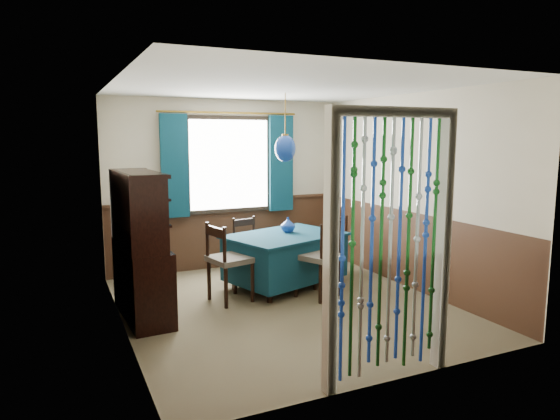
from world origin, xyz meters
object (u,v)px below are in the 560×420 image
chair_right (330,243)px  vase_sideboard (140,231)px  chair_far (249,246)px  chair_left (228,260)px  bowl_shelf (150,220)px  pendant_lamp (285,148)px  dining_table (285,256)px  vase_table (288,225)px  chair_near (320,257)px  sideboard (141,266)px

chair_right → vase_sideboard: size_ratio=4.56×
chair_far → chair_left: 1.11m
bowl_shelf → chair_far: bearing=39.8°
pendant_lamp → chair_far: bearing=110.7°
chair_right → vase_sideboard: bearing=70.1°
bowl_shelf → dining_table: bearing=20.0°
chair_left → dining_table: bearing=93.7°
vase_sideboard → vase_table: bearing=3.7°
chair_left → chair_right: bearing=94.6°
chair_left → vase_sideboard: (-0.96, 0.25, 0.39)m
chair_near → chair_left: (-1.07, 0.31, -0.00)m
pendant_lamp → bowl_shelf: (-1.83, -0.67, -0.69)m
dining_table → vase_sideboard: size_ratio=9.07×
chair_near → chair_right: bearing=28.1°
pendant_lamp → vase_sideboard: bearing=-179.9°
bowl_shelf → vase_table: bearing=22.2°
dining_table → bowl_shelf: (-1.83, -0.67, 0.71)m
dining_table → chair_near: size_ratio=1.78×
chair_right → vase_table: 0.83m
chair_far → sideboard: sideboard is taller
dining_table → vase_table: size_ratio=9.37×
sideboard → vase_sideboard: (0.06, 0.34, 0.33)m
pendant_lamp → bowl_shelf: size_ratio=3.65×
chair_far → chair_left: bearing=43.8°
chair_right → vase_table: bearing=75.9°
chair_right → sideboard: 2.81m
vase_sideboard → bowl_shelf: bearing=-90.0°
vase_table → bowl_shelf: 2.11m
chair_near → sideboard: (-2.10, 0.22, 0.06)m
dining_table → sideboard: sideboard is taller
bowl_shelf → vase_sideboard: 0.70m
chair_far → dining_table: bearing=98.8°
dining_table → chair_far: bearing=92.9°
sideboard → vase_sideboard: 0.48m
pendant_lamp → vase_table: (0.10, 0.12, -1.02)m
dining_table → chair_right: (0.85, 0.28, 0.04)m
dining_table → chair_far: chair_far is taller
dining_table → chair_right: size_ratio=1.99×
chair_far → pendant_lamp: size_ratio=0.96×
chair_left → chair_near: bearing=61.0°
dining_table → pendant_lamp: size_ratio=1.98×
dining_table → chair_far: size_ratio=2.05×
chair_far → sideboard: size_ratio=0.52×
vase_table → chair_far: bearing=123.1°
chair_right → vase_sideboard: 2.73m
chair_left → bowl_shelf: 1.21m
chair_near → chair_far: 1.31m
chair_far → chair_right: chair_right is taller
chair_far → chair_right: (1.09, -0.37, 0.01)m
chair_right → sideboard: sideboard is taller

